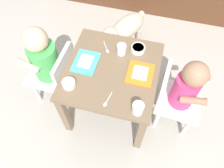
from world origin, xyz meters
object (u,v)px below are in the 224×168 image
dining_table (112,77)px  seated_child_right (183,89)px  water_cup_right (121,50)px  veggie_bowl_far (69,84)px  spoon_by_left_tray (107,101)px  food_tray_left (86,62)px  dog (125,29)px  water_cup_left (138,109)px  seated_child_left (46,60)px  veggie_bowl_near (138,49)px  food_tray_right (140,73)px  spoon_by_right_tray (106,48)px

dining_table → seated_child_right: size_ratio=0.90×
water_cup_right → veggie_bowl_far: bearing=-126.6°
veggie_bowl_far → spoon_by_left_tray: bearing=-9.9°
food_tray_left → dog: bearing=78.4°
veggie_bowl_far → spoon_by_left_tray: size_ratio=0.76×
water_cup_left → food_tray_left: bearing=146.6°
seated_child_left → food_tray_left: seated_child_left is taller
water_cup_left → water_cup_right: water_cup_left is taller
water_cup_right → veggie_bowl_near: size_ratio=0.74×
dog → water_cup_right: water_cup_right is taller
seated_child_left → food_tray_left: (0.27, 0.01, 0.05)m
seated_child_left → dining_table: bearing=0.4°
dining_table → spoon_by_left_tray: spoon_by_left_tray is taller
seated_child_right → dog: (-0.49, 0.59, -0.17)m
food_tray_right → water_cup_left: (0.03, -0.24, 0.02)m
water_cup_left → water_cup_right: 0.41m
dining_table → spoon_by_right_tray: (-0.08, 0.15, 0.08)m
spoon_by_right_tray → seated_child_left: bearing=-157.0°
seated_child_left → water_cup_right: 0.49m
dining_table → water_cup_right: 0.18m
seated_child_right → dining_table: bearing=-178.7°
veggie_bowl_near → food_tray_left: bearing=-148.5°
food_tray_right → spoon_by_right_tray: food_tray_right is taller
food_tray_right → seated_child_right: bearing=-0.2°
dining_table → spoon_by_left_tray: 0.23m
veggie_bowl_near → spoon_by_left_tray: (-0.09, -0.40, -0.01)m
dining_table → water_cup_left: bearing=-49.2°
dog → food_tray_right: (0.22, -0.59, 0.24)m
water_cup_right → spoon_by_right_tray: size_ratio=0.74×
seated_child_right → water_cup_right: (-0.41, 0.13, 0.09)m
seated_child_left → food_tray_left: bearing=3.0°
dog → water_cup_left: size_ratio=6.40×
dog → water_cup_left: (0.25, -0.83, 0.26)m
dining_table → water_cup_right: (0.02, 0.14, 0.11)m
spoon_by_left_tray → dog: bearing=95.4°
food_tray_left → food_tray_right: 0.34m
food_tray_left → spoon_by_right_tray: bearing=56.7°
seated_child_right → food_tray_left: size_ratio=3.52×
food_tray_left → water_cup_left: 0.44m
food_tray_right → spoon_by_right_tray: 0.28m
seated_child_left → spoon_by_left_tray: seated_child_left is taller
water_cup_right → spoon_by_left_tray: (0.00, -0.35, -0.03)m
dining_table → veggie_bowl_far: veggie_bowl_far is taller
food_tray_right → veggie_bowl_far: veggie_bowl_far is taller
water_cup_left → veggie_bowl_near: water_cup_left is taller
veggie_bowl_far → spoon_by_right_tray: (0.13, 0.32, -0.02)m
seated_child_right → seated_child_left: bearing=-179.1°
water_cup_left → veggie_bowl_far: (-0.41, 0.06, -0.01)m
dining_table → veggie_bowl_near: size_ratio=6.35×
veggie_bowl_near → veggie_bowl_far: veggie_bowl_far is taller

